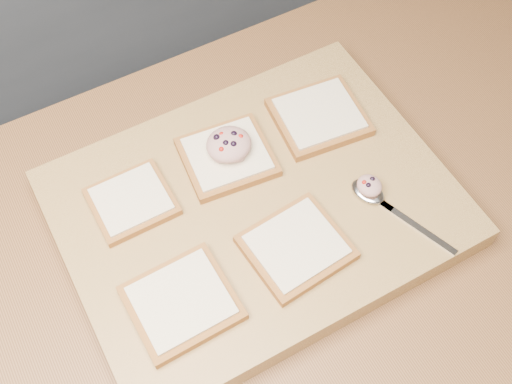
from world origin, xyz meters
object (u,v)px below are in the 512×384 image
Objects in this scene: bread_far_center at (227,156)px; spoon at (375,197)px; cutting_board at (256,208)px; tuna_salad_dollop at (229,144)px.

bread_far_center is 0.22m from spoon.
cutting_board is 0.17m from spoon.
spoon is (0.15, -0.08, 0.03)m from cutting_board.
cutting_board is at bearing -88.01° from bread_far_center.
spoon is at bearing -27.69° from cutting_board.
tuna_salad_dollop reaches higher than cutting_board.
spoon reaches higher than cutting_board.
tuna_salad_dollop is at bearing 24.13° from bread_far_center.
bread_far_center is (-0.00, 0.08, 0.03)m from cutting_board.
tuna_salad_dollop is 0.22m from spoon.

